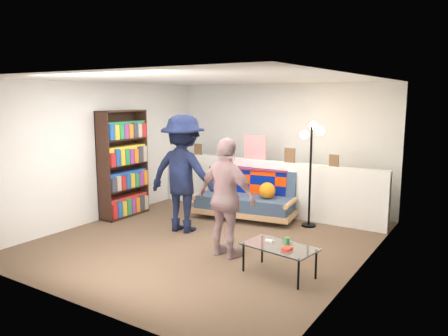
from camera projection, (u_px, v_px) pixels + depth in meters
name	position (u px, v px, depth m)	size (l,w,h in m)	color
ground	(210.00, 239.00, 6.67)	(5.00, 5.00, 0.00)	brown
room_shell	(226.00, 128.00, 6.80)	(4.60, 5.05, 2.45)	silver
half_wall_ledge	(265.00, 187.00, 8.09)	(4.45, 0.15, 1.00)	silver
ledge_decor	(254.00, 150.00, 8.08)	(2.97, 0.02, 0.45)	brown
futon_sofa	(247.00, 198.00, 7.82)	(1.88, 1.10, 0.76)	tan
bookshelf	(123.00, 167.00, 7.86)	(0.32, 0.96, 1.91)	black
coffee_table	(280.00, 248.00, 5.28)	(0.95, 0.62, 0.46)	black
floor_lamp	(312.00, 153.00, 7.17)	(0.41, 0.34, 1.76)	black
person_left	(183.00, 174.00, 6.97)	(1.21, 0.70, 1.88)	black
person_right	(227.00, 198.00, 5.84)	(0.95, 0.40, 1.62)	pink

